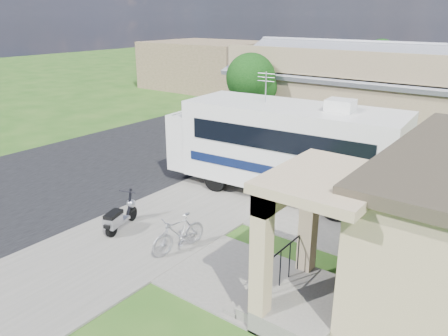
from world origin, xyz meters
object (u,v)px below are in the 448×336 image
Objects in this scene: pickup_truck at (257,108)px; garden_hose at (287,279)px; bicycle at (179,235)px; van at (298,93)px; motorhome at (283,145)px; shrub at (383,223)px; scooter at (119,217)px.

garden_hose is (9.98, -13.88, -0.79)m from pickup_truck.
bicycle is 0.28× the size of van.
pickup_truck is 1.03× the size of van.
van is at bearing 117.40° from garden_hose.
shrub is at bearing -36.92° from motorhome.
garden_hose is at bearing -70.08° from van.
van is at bearing 123.56° from shrub.
van is 15.31× the size of garden_hose.
scooter is 0.25× the size of pickup_truck.
motorhome reaches higher than garden_hose.
motorhome is 6.03m from garden_hose.
garden_hose is at bearing 120.51° from pickup_truck.
scooter reaches higher than bicycle.
pickup_truck is (-11.54, 11.90, -0.43)m from shrub.
scooter is at bearing -84.13° from van.
bicycle is at bearing -151.84° from shrub.
motorhome reaches higher than shrub.
shrub reaches higher than garden_hose.
scooter is 21.18m from van.
motorhome is 5.47m from shrub.
scooter is (-6.99, -2.70, -0.83)m from shrub.
bicycle is at bearing -95.74° from motorhome.
shrub reaches higher than van.
bicycle reaches higher than garden_hose.
bicycle is 0.27× the size of pickup_truck.
motorhome is at bearing 147.60° from shrub.
shrub is 1.47× the size of bicycle.
shrub is (4.59, -2.91, -0.56)m from motorhome.
van reaches higher than scooter.
scooter is at bearing -158.84° from shrub.
shrub is 5.40m from bicycle.
scooter is 0.26× the size of van.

